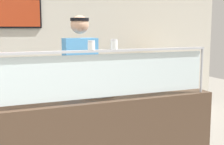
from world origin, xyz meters
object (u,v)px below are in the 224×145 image
object	(u,v)px
pizza_tray	(94,92)
worker_figure	(81,80)
parmesan_shaker	(91,46)
pizza_server	(97,90)
pepper_flake_shaker	(114,45)
pizza_box_stack	(155,63)

from	to	relation	value
pizza_tray	worker_figure	size ratio (longest dim) A/B	0.27
parmesan_shaker	worker_figure	world-z (taller)	worker_figure
parmesan_shaker	pizza_server	bearing A→B (deg)	62.92
pizza_tray	pizza_server	distance (m)	0.04
pizza_server	parmesan_shaker	size ratio (longest dim) A/B	3.33
pizza_tray	pepper_flake_shaker	distance (m)	0.62
pizza_tray	pizza_box_stack	distance (m)	2.50
pizza_tray	parmesan_shaker	size ratio (longest dim) A/B	5.70
pizza_tray	parmesan_shaker	distance (m)	0.62
pizza_tray	worker_figure	xyz separation A→B (m)	(0.02, 0.52, 0.04)
worker_figure	pizza_box_stack	bearing A→B (deg)	35.33
pepper_flake_shaker	pizza_box_stack	xyz separation A→B (m)	(1.70, 2.11, -0.46)
pizza_box_stack	pizza_tray	bearing A→B (deg)	-135.30
parmesan_shaker	pepper_flake_shaker	world-z (taller)	pepper_flake_shaker
parmesan_shaker	pizza_box_stack	bearing A→B (deg)	47.74
parmesan_shaker	pizza_box_stack	xyz separation A→B (m)	(1.92, 2.11, -0.45)
pizza_tray	pepper_flake_shaker	size ratio (longest dim) A/B	5.11
pizza_server	worker_figure	xyz separation A→B (m)	(-0.00, 0.54, 0.02)
worker_figure	pizza_box_stack	size ratio (longest dim) A/B	3.45
worker_figure	pepper_flake_shaker	bearing A→B (deg)	-86.85
pizza_server	parmesan_shaker	xyz separation A→B (m)	(-0.17, -0.34, 0.47)
parmesan_shaker	pepper_flake_shaker	xyz separation A→B (m)	(0.22, -0.00, 0.00)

